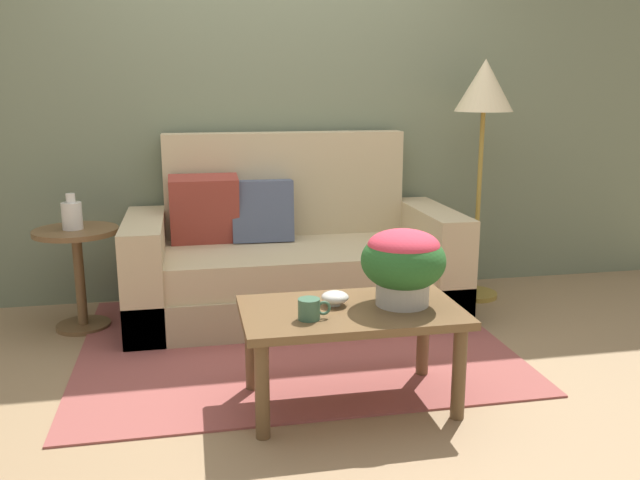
# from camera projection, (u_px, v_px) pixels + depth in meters

# --- Properties ---
(ground_plane) EXTENTS (14.00, 14.00, 0.00)m
(ground_plane) POSITION_uv_depth(u_px,v_px,m) (295.00, 350.00, 3.55)
(ground_plane) COLOR #997A56
(wall_back) EXTENTS (6.40, 0.12, 2.78)m
(wall_back) POSITION_uv_depth(u_px,v_px,m) (266.00, 84.00, 4.30)
(wall_back) COLOR slate
(wall_back) RESTS_ON ground
(area_rug) EXTENTS (2.25, 1.79, 0.01)m
(area_rug) POSITION_uv_depth(u_px,v_px,m) (292.00, 342.00, 3.65)
(area_rug) COLOR #994C47
(area_rug) RESTS_ON ground
(couch) EXTENTS (1.98, 0.89, 1.09)m
(couch) POSITION_uv_depth(u_px,v_px,m) (290.00, 260.00, 4.10)
(couch) COLOR tan
(couch) RESTS_ON ground
(coffee_table) EXTENTS (0.95, 0.56, 0.45)m
(coffee_table) POSITION_uv_depth(u_px,v_px,m) (351.00, 324.00, 2.87)
(coffee_table) COLOR brown
(coffee_table) RESTS_ON ground
(side_table) EXTENTS (0.47, 0.47, 0.59)m
(side_table) POSITION_uv_depth(u_px,v_px,m) (78.00, 260.00, 3.79)
(side_table) COLOR brown
(side_table) RESTS_ON ground
(floor_lamp) EXTENTS (0.37, 0.37, 1.55)m
(floor_lamp) POSITION_uv_depth(u_px,v_px,m) (484.00, 102.00, 4.17)
(floor_lamp) COLOR olive
(floor_lamp) RESTS_ON ground
(potted_plant) EXTENTS (0.37, 0.37, 0.33)m
(potted_plant) POSITION_uv_depth(u_px,v_px,m) (403.00, 260.00, 2.86)
(potted_plant) COLOR #B7B2A8
(potted_plant) RESTS_ON coffee_table
(coffee_mug) EXTENTS (0.13, 0.09, 0.09)m
(coffee_mug) POSITION_uv_depth(u_px,v_px,m) (310.00, 309.00, 2.71)
(coffee_mug) COLOR #3D664C
(coffee_mug) RESTS_ON coffee_table
(snack_bowl) EXTENTS (0.12, 0.12, 0.06)m
(snack_bowl) POSITION_uv_depth(u_px,v_px,m) (335.00, 298.00, 2.89)
(snack_bowl) COLOR silver
(snack_bowl) RESTS_ON coffee_table
(table_vase) EXTENTS (0.11, 0.11, 0.20)m
(table_vase) POSITION_uv_depth(u_px,v_px,m) (72.00, 215.00, 3.73)
(table_vase) COLOR silver
(table_vase) RESTS_ON side_table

